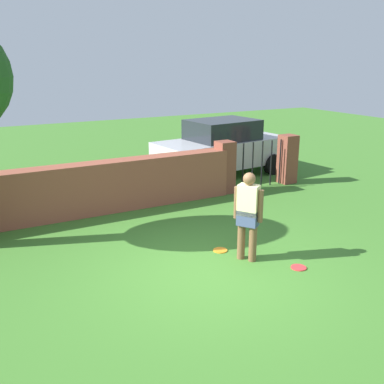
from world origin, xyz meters
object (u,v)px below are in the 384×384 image
object	(u,v)px
person	(248,213)
frisbee_red	(299,268)
car	(222,148)
frisbee_orange	(220,250)

from	to	relation	value
person	frisbee_red	xyz separation A→B (m)	(0.59, -0.72, -0.89)
frisbee_red	car	bearing A→B (deg)	69.51
person	frisbee_red	size ratio (longest dim) A/B	6.00
person	frisbee_orange	bearing A→B (deg)	-12.33
person	car	bearing A→B (deg)	-61.45
frisbee_red	frisbee_orange	distance (m)	1.51
person	frisbee_red	bearing A→B (deg)	-174.07
person	frisbee_orange	size ratio (longest dim) A/B	6.00
person	frisbee_orange	xyz separation A→B (m)	(-0.21, 0.55, -0.89)
person	frisbee_orange	world-z (taller)	person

